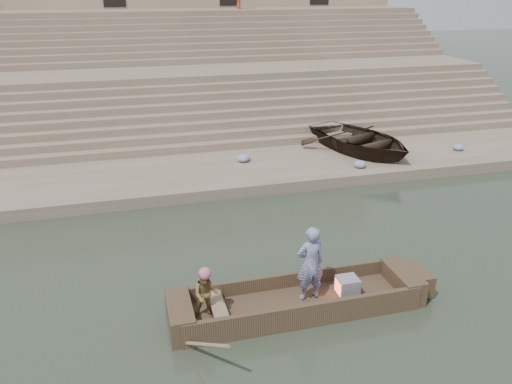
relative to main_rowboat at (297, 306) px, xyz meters
name	(u,v)px	position (x,y,z in m)	size (l,w,h in m)	color
ground	(242,310)	(-1.16, 0.31, -0.11)	(120.00, 120.00, 0.00)	#2A3427
lower_landing	(191,176)	(-1.16, 8.31, 0.09)	(32.00, 4.00, 0.40)	gray
mid_landing	(168,100)	(-1.16, 15.81, 1.29)	(32.00, 3.00, 2.80)	gray
upper_landing	(155,56)	(-1.16, 22.81, 2.49)	(32.00, 3.00, 5.20)	gray
ghat_steps	(164,85)	(-1.16, 17.50, 1.69)	(32.00, 11.00, 5.20)	gray
building_wall	(146,0)	(-1.16, 26.81, 5.49)	(32.00, 5.07, 11.20)	tan
main_rowboat	(297,306)	(0.00, 0.00, 0.00)	(5.00, 1.30, 0.22)	brown
rowboat_trim	(306,297)	(0.21, -0.01, 0.20)	(6.04, 2.63, 1.78)	brown
standing_man	(310,263)	(0.29, 0.07, 0.98)	(0.63, 0.42, 1.74)	navy
rowing_man	(206,294)	(-2.00, -0.03, 0.66)	(0.54, 0.42, 1.11)	#297B2E
television	(347,286)	(1.16, 0.00, 0.31)	(0.46, 0.42, 0.40)	gray
beached_rowboat	(360,139)	(5.70, 8.83, 0.79)	(3.46, 4.84, 1.00)	#2D2116
cloth_bundles	(328,157)	(4.10, 8.18, 0.42)	(9.15, 2.27, 0.26)	#3F5999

